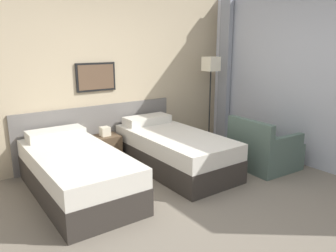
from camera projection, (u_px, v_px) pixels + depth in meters
name	position (u px, v px, depth m)	size (l,w,h in m)	color
ground_plane	(196.00, 207.00, 3.85)	(16.00, 16.00, 0.00)	slate
wall_headboard	(108.00, 80.00, 5.27)	(10.00, 0.10, 2.70)	#C6B28E
wall_window	(322.00, 80.00, 4.79)	(0.21, 4.67, 2.70)	white
bed_near_door	(77.00, 172.00, 4.12)	(0.97, 2.02, 0.69)	#332D28
bed_near_window	(174.00, 150.00, 4.97)	(0.97, 2.02, 0.69)	#332D28
nightstand	(106.00, 149.00, 5.17)	(0.42, 0.35, 0.60)	brown
floor_lamp	(211.00, 71.00, 5.83)	(0.24, 0.24, 1.64)	black
armchair	(263.00, 151.00, 5.03)	(0.85, 0.87, 0.79)	#4C6056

